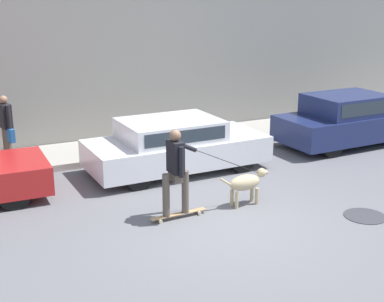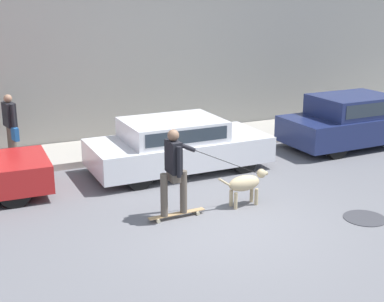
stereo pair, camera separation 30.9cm
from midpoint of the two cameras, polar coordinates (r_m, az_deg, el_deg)
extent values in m
plane|color=slate|center=(9.52, 2.37, -7.95)|extent=(36.00, 36.00, 0.00)
cube|color=gray|center=(14.56, -9.69, 11.87)|extent=(32.00, 0.30, 5.66)
cube|color=#A39E93|center=(14.00, -7.84, 0.31)|extent=(30.00, 1.88, 0.16)
cylinder|color=black|center=(12.05, -20.03, -2.02)|extent=(0.64, 0.22, 0.64)
cylinder|color=black|center=(10.69, -19.28, -4.26)|extent=(0.64, 0.22, 0.64)
cylinder|color=black|center=(13.51, 1.16, 0.89)|extent=(0.62, 0.21, 0.62)
cylinder|color=black|center=(12.22, 4.60, -0.85)|extent=(0.62, 0.21, 0.62)
cylinder|color=black|center=(12.56, -9.09, -0.53)|extent=(0.62, 0.21, 0.62)
cylinder|color=black|center=(11.16, -6.58, -2.60)|extent=(0.62, 0.21, 0.62)
cube|color=silver|center=(12.25, -2.34, 0.05)|extent=(4.11, 1.85, 0.58)
cube|color=silver|center=(12.05, -3.08, 2.31)|extent=(2.19, 1.65, 0.45)
cube|color=#28333D|center=(11.34, -1.41, 1.53)|extent=(1.91, 0.04, 0.29)
cylinder|color=black|center=(16.41, 17.30, 2.95)|extent=(0.64, 0.22, 0.63)
cylinder|color=black|center=(14.78, 10.37, 2.00)|extent=(0.64, 0.22, 0.63)
cylinder|color=black|center=(13.70, 14.10, 0.64)|extent=(0.64, 0.22, 0.63)
cube|color=navy|center=(15.00, 15.90, 2.65)|extent=(4.08, 1.80, 0.66)
cube|color=navy|center=(14.77, 15.63, 4.82)|extent=(2.09, 1.58, 0.53)
cube|color=#28333D|center=(14.23, 17.74, 4.34)|extent=(1.80, 0.06, 0.34)
cylinder|color=tan|center=(10.56, 5.56, -4.53)|extent=(0.07, 0.07, 0.33)
cylinder|color=tan|center=(10.44, 6.08, -4.81)|extent=(0.07, 0.07, 0.33)
cylinder|color=tan|center=(10.32, 3.41, -4.99)|extent=(0.07, 0.07, 0.33)
cylinder|color=tan|center=(10.19, 3.92, -5.29)|extent=(0.07, 0.07, 0.33)
ellipsoid|color=tan|center=(10.27, 4.79, -3.38)|extent=(0.68, 0.34, 0.30)
sphere|color=tan|center=(10.44, 6.58, -2.32)|extent=(0.18, 0.18, 0.18)
cylinder|color=tan|center=(10.49, 6.94, -2.32)|extent=(0.10, 0.09, 0.08)
cylinder|color=tan|center=(10.02, 2.71, -3.32)|extent=(0.27, 0.06, 0.21)
cylinder|color=beige|center=(10.04, -0.49, -6.38)|extent=(0.07, 0.03, 0.07)
cylinder|color=beige|center=(9.91, -0.08, -6.68)|extent=(0.07, 0.03, 0.07)
cylinder|color=beige|center=(9.72, -4.65, -7.22)|extent=(0.07, 0.03, 0.07)
cylinder|color=beige|center=(9.60, -4.29, -7.54)|extent=(0.07, 0.03, 0.07)
cube|color=#A88456|center=(9.79, -2.35, -6.72)|extent=(1.10, 0.16, 0.02)
cylinder|color=brown|center=(9.70, -1.64, -4.37)|extent=(0.13, 0.13, 0.80)
cylinder|color=brown|center=(9.54, -3.71, -4.75)|extent=(0.13, 0.13, 0.80)
cube|color=brown|center=(9.51, -2.69, -2.77)|extent=(0.17, 0.30, 0.16)
cube|color=black|center=(9.40, -2.72, -0.65)|extent=(0.20, 0.38, 0.58)
sphere|color=brown|center=(9.29, -2.76, 1.67)|extent=(0.21, 0.21, 0.21)
cylinder|color=black|center=(9.21, -2.11, -1.20)|extent=(0.08, 0.08, 0.55)
cylinder|color=black|center=(9.63, -1.90, 0.59)|extent=(0.54, 0.14, 0.30)
cylinder|color=black|center=(10.07, 3.16, -1.23)|extent=(1.36, 0.15, 0.63)
cylinder|color=brown|center=(13.24, -19.58, 0.65)|extent=(0.15, 0.15, 0.78)
cylinder|color=brown|center=(13.39, -19.82, 0.81)|extent=(0.15, 0.15, 0.78)
cube|color=black|center=(13.16, -19.98, 3.55)|extent=(0.29, 0.46, 0.57)
cylinder|color=black|center=(12.92, -19.62, 3.42)|extent=(0.09, 0.09, 0.54)
cylinder|color=black|center=(13.40, -20.35, 3.79)|extent=(0.09, 0.09, 0.54)
sphere|color=#997056|center=(13.09, -20.14, 5.17)|extent=(0.19, 0.19, 0.19)
cube|color=#1E569E|center=(13.02, -19.44, 1.60)|extent=(0.17, 0.35, 0.31)
cylinder|color=#38383D|center=(10.33, 17.15, -6.65)|extent=(0.77, 0.77, 0.01)
camera|label=1|loc=(0.15, -90.84, -0.25)|focal=50.00mm
camera|label=2|loc=(0.15, 89.16, 0.25)|focal=50.00mm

